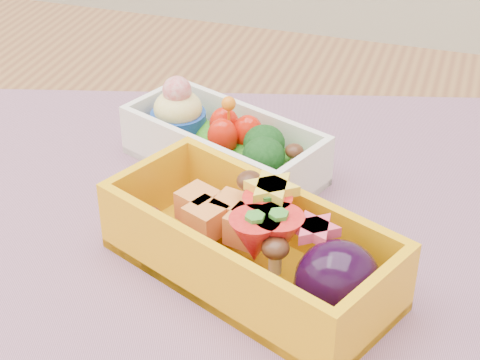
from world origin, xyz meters
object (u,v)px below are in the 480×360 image
(table, at_px, (171,341))
(bento_white, at_px, (223,144))
(bento_yellow, at_px, (255,246))
(placemat, at_px, (228,226))

(table, bearing_deg, bento_white, 84.24)
(table, relative_size, bento_white, 6.82)
(bento_yellow, bearing_deg, bento_white, 140.88)
(table, height_order, placemat, placemat)
(bento_white, xyz_separation_m, bento_yellow, (0.06, -0.13, 0.01))
(table, relative_size, placemat, 2.19)
(bento_yellow, bearing_deg, placemat, 147.95)
(table, xyz_separation_m, bento_yellow, (0.07, -0.03, 0.13))
(table, bearing_deg, placemat, 35.08)
(table, xyz_separation_m, placemat, (0.04, 0.03, 0.10))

